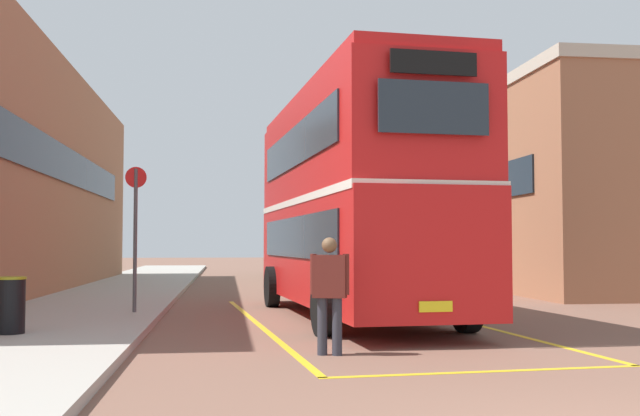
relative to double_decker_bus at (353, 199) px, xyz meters
name	(u,v)px	position (x,y,z in m)	size (l,w,h in m)	color
ground_plane	(348,304)	(0.50, 3.59, -2.51)	(135.60, 135.60, 0.00)	brown
sidewalk_left	(107,297)	(-6.00, 5.99, -2.44)	(4.00, 57.60, 0.14)	#A39E93
depot_building_right	(577,193)	(9.99, 10.01, 0.91)	(8.12, 14.69, 6.83)	#9E6647
double_decker_bus	(353,199)	(0.00, 0.00, 0.00)	(3.44, 9.94, 4.75)	black
single_deck_bus	(337,242)	(2.60, 19.78, -0.87)	(3.76, 9.68, 3.02)	black
pedestrian_boarding	(330,287)	(-1.22, -5.24, -1.56)	(0.54, 0.35, 1.65)	#2D2D38
litter_bin	(11,305)	(-6.05, -3.29, -1.92)	(0.47, 0.47, 0.90)	black
bus_stop_sign	(135,225)	(-4.56, 0.29, -0.57)	(0.44, 0.08, 3.03)	#4C4C51
bay_marking_yellow	(374,327)	(0.08, -1.86, -2.51)	(5.20, 12.11, 0.01)	gold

